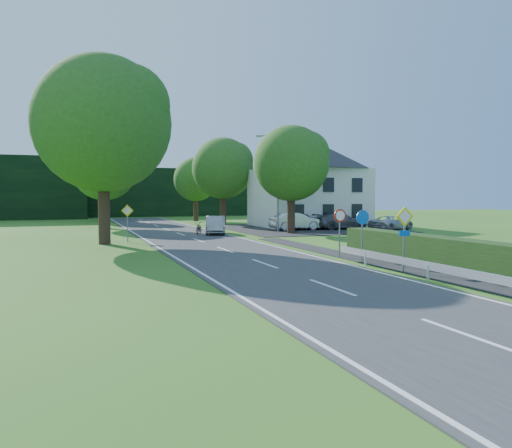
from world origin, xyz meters
name	(u,v)px	position (x,y,z in m)	size (l,w,h in m)	color
ground	(469,338)	(0.00, 0.00, 0.00)	(160.00, 160.00, 0.00)	#345F1B
road	(215,247)	(0.00, 20.00, 0.02)	(7.00, 80.00, 0.04)	#333436
parking_pad	(303,228)	(12.00, 33.00, 0.02)	(14.00, 16.00, 0.04)	black
line_edge_left	(160,248)	(-3.25, 20.00, 0.04)	(0.12, 80.00, 0.01)	white
line_edge_right	(267,244)	(3.25, 20.00, 0.04)	(0.12, 80.00, 0.01)	white
line_centre	(215,246)	(0.00, 20.00, 0.04)	(0.12, 80.00, 0.01)	white
tree_main	(103,150)	(-6.00, 24.00, 5.82)	(9.40, 9.40, 11.64)	#2A5419
tree_left_far	(104,182)	(-5.00, 40.00, 4.29)	(7.00, 7.00, 8.58)	#2A5419
tree_right_far	(223,181)	(7.00, 42.00, 4.54)	(7.40, 7.40, 9.09)	#2A5419
tree_left_back	(103,187)	(-4.50, 52.00, 4.04)	(6.60, 6.60, 8.07)	#2A5419
tree_right_back	(196,189)	(6.00, 50.00, 3.78)	(6.20, 6.20, 7.56)	#2A5419
tree_right_mid	(291,180)	(8.50, 28.00, 4.29)	(7.00, 7.00, 8.58)	#2A5419
treeline_right	(184,192)	(8.00, 66.00, 3.50)	(30.00, 5.00, 7.00)	black
house_white	(309,182)	(14.00, 36.00, 4.41)	(10.60, 8.40, 8.60)	silver
streetlight	(276,178)	(8.06, 30.00, 4.46)	(2.03, 0.18, 8.00)	gray
sign_priority_right	(404,227)	(4.30, 7.98, 1.80)	(0.78, 0.09, 2.59)	gray
sign_roundabout	(362,226)	(4.30, 10.98, 1.67)	(0.64, 0.08, 2.37)	gray
sign_speed_limit	(340,221)	(4.30, 12.97, 1.77)	(0.64, 0.11, 2.37)	gray
sign_priority_left	(127,216)	(-4.50, 24.98, 1.72)	(0.78, 0.09, 2.44)	gray
moving_car	(216,225)	(2.61, 29.21, 0.73)	(1.47, 4.22, 1.39)	#A6A7AB
motorcycle	(199,228)	(1.34, 29.43, 0.52)	(0.63, 1.81, 0.95)	black
parked_car_red	(300,221)	(11.37, 32.32, 0.78)	(1.76, 4.36, 1.49)	maroon
parked_car_silver_a	(296,221)	(10.36, 31.06, 0.79)	(1.59, 4.57, 1.50)	silver
parked_car_grey	(341,221)	(14.62, 30.78, 0.75)	(1.99, 4.89, 1.42)	#57585D
parked_car_silver_b	(391,223)	(18.00, 28.00, 0.66)	(2.07, 4.48, 1.25)	#BBB9C1
parasol	(289,217)	(10.36, 32.50, 1.09)	(2.28, 2.33, 2.09)	#B70E14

